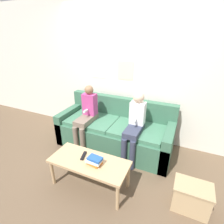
% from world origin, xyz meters
% --- Properties ---
extents(ground_plane, '(10.00, 10.00, 0.00)m').
position_xyz_m(ground_plane, '(0.00, 0.00, 0.00)').
color(ground_plane, brown).
extents(wall_back, '(8.00, 0.06, 2.60)m').
position_xyz_m(wall_back, '(-0.00, 1.04, 1.30)').
color(wall_back, silver).
rests_on(wall_back, ground_plane).
extents(couch, '(2.07, 0.83, 0.87)m').
position_xyz_m(couch, '(0.00, 0.53, 0.30)').
color(couch, '#38664C').
rests_on(couch, ground_plane).
extents(coffee_table, '(1.07, 0.46, 0.43)m').
position_xyz_m(coffee_table, '(0.07, -0.50, 0.38)').
color(coffee_table, tan).
rests_on(coffee_table, ground_plane).
extents(person_left, '(0.24, 0.56, 1.15)m').
position_xyz_m(person_left, '(-0.48, 0.33, 0.64)').
color(person_left, '#756656').
rests_on(person_left, ground_plane).
extents(person_right, '(0.24, 0.56, 1.15)m').
position_xyz_m(person_right, '(0.43, 0.34, 0.66)').
color(person_right, '#33384C').
rests_on(person_right, ground_plane).
extents(tv_remote, '(0.08, 0.17, 0.02)m').
position_xyz_m(tv_remote, '(-0.05, -0.45, 0.44)').
color(tv_remote, black).
rests_on(tv_remote, coffee_table).
extents(book_stack, '(0.21, 0.15, 0.10)m').
position_xyz_m(book_stack, '(0.17, -0.53, 0.48)').
color(book_stack, orange).
rests_on(book_stack, coffee_table).
extents(storage_box, '(0.43, 0.29, 0.36)m').
position_xyz_m(storage_box, '(1.36, -0.31, 0.18)').
color(storage_box, tan).
rests_on(storage_box, ground_plane).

